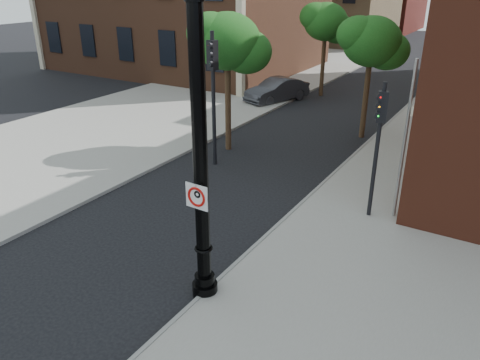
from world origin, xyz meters
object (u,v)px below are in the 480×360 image
Objects in this scene: traffic_signal_left at (213,78)px; traffic_signal_right at (379,130)px; parked_car at (277,90)px; lamppost at (201,167)px; no_parking_sign at (197,196)px.

traffic_signal_right is (6.48, -1.23, -0.57)m from traffic_signal_left.
traffic_signal_left is at bearing -57.26° from parked_car.
traffic_signal_left is 1.20× the size of traffic_signal_right.
lamppost is 0.62m from no_parking_sign.
lamppost reaches higher than parked_car.
no_parking_sign is (0.01, -0.18, -0.59)m from lamppost.
traffic_signal_left is (2.42, -10.00, 2.72)m from parked_car.
traffic_signal_right is at bearing 69.40° from lamppost.
parked_car is 0.81× the size of traffic_signal_left.
parked_car is at bearing 111.94° from lamppost.
parked_car is at bearing 107.77° from traffic_signal_right.
parked_car is 14.49m from traffic_signal_right.
traffic_signal_right reaches higher than parked_car.
no_parking_sign is 0.13× the size of traffic_signal_right.
lamppost is 18.35m from parked_car.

